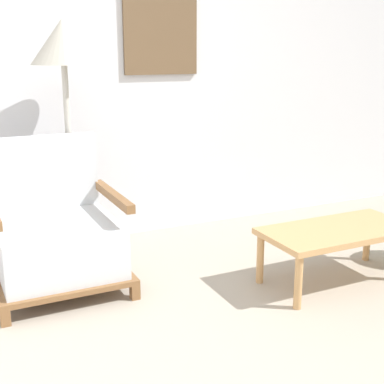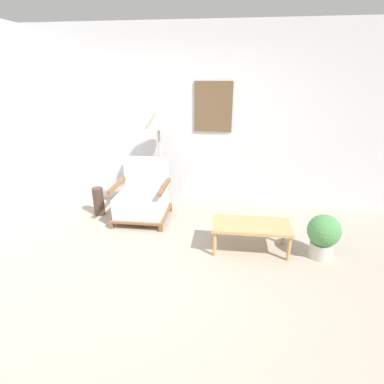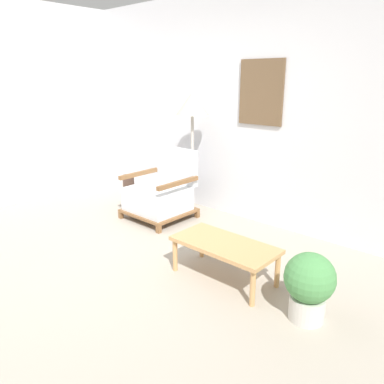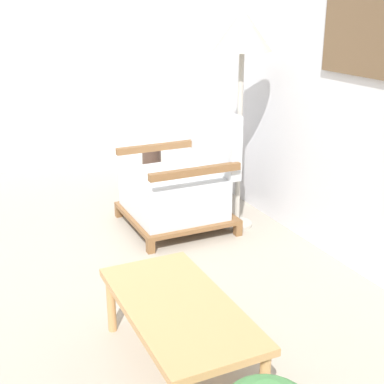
{
  "view_description": "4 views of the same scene",
  "coord_description": "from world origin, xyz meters",
  "px_view_note": "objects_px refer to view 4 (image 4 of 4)",
  "views": [
    {
      "loc": [
        -1.18,
        -1.48,
        1.36
      ],
      "look_at": [
        0.14,
        1.27,
        0.55
      ],
      "focal_mm": 50.0,
      "sensor_mm": 36.0,
      "label": 1
    },
    {
      "loc": [
        0.59,
        -2.38,
        1.98
      ],
      "look_at": [
        0.14,
        1.27,
        0.55
      ],
      "focal_mm": 28.0,
      "sensor_mm": 36.0,
      "label": 2
    },
    {
      "loc": [
        2.68,
        -1.54,
        1.71
      ],
      "look_at": [
        0.14,
        1.27,
        0.55
      ],
      "focal_mm": 35.0,
      "sensor_mm": 36.0,
      "label": 3
    },
    {
      "loc": [
        2.77,
        0.04,
        1.6
      ],
      "look_at": [
        0.14,
        1.27,
        0.55
      ],
      "focal_mm": 50.0,
      "sensor_mm": 36.0,
      "label": 4
    }
  ],
  "objects_px": {
    "armchair": "(180,187)",
    "vase": "(152,172)",
    "coffee_table": "(179,312)",
    "floor_lamp": "(242,41)"
  },
  "relations": [
    {
      "from": "armchair",
      "to": "vase",
      "type": "height_order",
      "value": "armchair"
    },
    {
      "from": "coffee_table",
      "to": "vase",
      "type": "xyz_separation_m",
      "value": [
        -2.22,
        0.72,
        -0.09
      ]
    },
    {
      "from": "armchair",
      "to": "coffee_table",
      "type": "height_order",
      "value": "armchair"
    },
    {
      "from": "armchair",
      "to": "coffee_table",
      "type": "relative_size",
      "value": 0.93
    },
    {
      "from": "armchair",
      "to": "floor_lamp",
      "type": "bearing_deg",
      "value": 63.03
    },
    {
      "from": "armchair",
      "to": "floor_lamp",
      "type": "distance_m",
      "value": 1.12
    },
    {
      "from": "coffee_table",
      "to": "vase",
      "type": "relative_size",
      "value": 2.17
    },
    {
      "from": "floor_lamp",
      "to": "coffee_table",
      "type": "relative_size",
      "value": 1.68
    },
    {
      "from": "coffee_table",
      "to": "floor_lamp",
      "type": "bearing_deg",
      "value": 141.59
    },
    {
      "from": "vase",
      "to": "coffee_table",
      "type": "bearing_deg",
      "value": -18.01
    }
  ]
}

